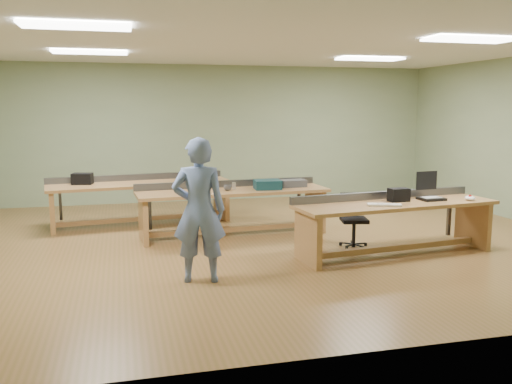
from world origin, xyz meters
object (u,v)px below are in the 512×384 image
Objects in this scene: workbench_mid at (233,201)px; workbench_back at (141,193)px; parts_bin_teal at (268,185)px; parts_bin_grey at (293,183)px; camera_bag at (399,195)px; workbench_front at (394,215)px; laptop_base at (431,199)px; mug at (228,188)px; task_chair at (353,227)px; person at (199,210)px; drinks_can at (234,186)px.

workbench_back is (-1.43, 1.24, 0.00)m from workbench_mid.
workbench_mid is at bearing 171.41° from parts_bin_teal.
parts_bin_grey reaches higher than workbench_back.
workbench_mid is 2.68m from camera_bag.
parts_bin_grey reaches higher than workbench_front.
mug reaches higher than laptop_base.
workbench_back reaches higher than task_chair.
workbench_back is at bearing 155.05° from parts_bin_grey.
workbench_front is 2.66m from mug.
workbench_front is 0.64m from laptop_base.
workbench_front is 7.07× the size of parts_bin_grey.
workbench_mid is 1.82× the size of person.
mug is at bearing -179.36° from parts_bin_teal.
drinks_can is at bearing 166.63° from parts_bin_teal.
workbench_back is 4.98m from laptop_base.
workbench_front is 10.85× the size of camera_bag.
workbench_mid is 7.38× the size of parts_bin_teal.
person is 5.07× the size of laptop_base.
workbench_back is (-3.42, 2.97, 0.01)m from workbench_front.
workbench_back is 29.21× the size of drinks_can.
drinks_can reaches higher than mug.
parts_bin_teal reaches higher than workbench_back.
person is 6.24× the size of camera_bag.
workbench_front is at bearing -38.09° from mug.
workbench_back is 25.95× the size of mug.
workbench_back is 7.69× the size of parts_bin_teal.
drinks_can is (-1.58, 1.24, 0.51)m from task_chair.
laptop_base is (2.59, -1.69, 0.21)m from workbench_mid.
workbench_mid is 0.25m from drinks_can.
camera_bag is 0.87m from task_chair.
drinks_can is at bearing 137.06° from camera_bag.
person is at bearing -174.06° from laptop_base.
parts_bin_teal is at bearing -160.80° from parts_bin_grey.
task_chair is (-0.98, 0.50, -0.48)m from laptop_base.
drinks_can is (-1.96, 1.77, 0.25)m from workbench_front.
camera_bag is (3.50, -2.92, 0.28)m from workbench_back.
mug is at bearing 141.07° from camera_bag.
camera_bag is (2.07, -1.68, 0.28)m from workbench_mid.
drinks_can is (-2.56, 1.73, 0.04)m from laptop_base.
workbench_mid and workbench_back have the same top height.
parts_bin_teal reaches higher than workbench_front.
mug is (0.78, 2.19, -0.07)m from person.
parts_bin_teal reaches higher than task_chair.
person is 3.52m from laptop_base.
task_chair is at bearing 131.16° from camera_bag.
task_chair is at bearing -66.64° from parts_bin_grey.
workbench_front is at bearing -48.31° from workbench_back.
person is 3.01m from camera_bag.
laptop_base is 0.43× the size of task_chair.
laptop_base is at bearing -34.13° from drinks_can.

